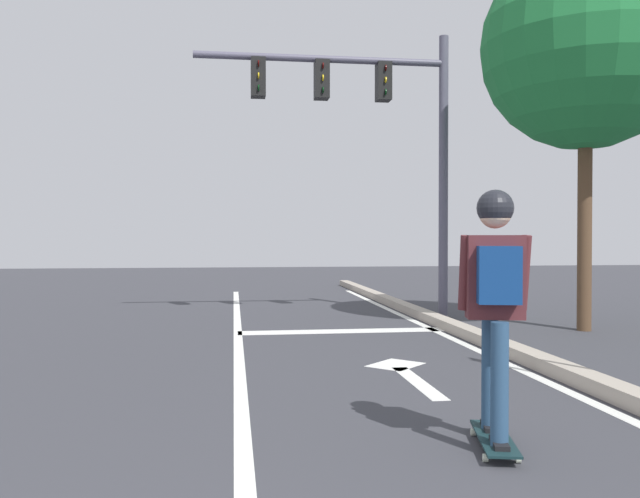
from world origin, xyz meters
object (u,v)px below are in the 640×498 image
(roadside_tree, at_px, (586,46))
(traffic_signal_mast, at_px, (370,115))
(skater, at_px, (495,282))
(skateboard, at_px, (494,439))

(roadside_tree, bearing_deg, traffic_signal_mast, 145.93)
(skater, bearing_deg, traffic_signal_mast, 84.60)
(traffic_signal_mast, relative_size, roadside_tree, 0.85)
(traffic_signal_mast, bearing_deg, skater, -95.40)
(skateboard, distance_m, skater, 1.01)
(skater, xyz_separation_m, roadside_tree, (3.45, 4.92, 3.09))
(skater, distance_m, roadside_tree, 6.76)
(roadside_tree, bearing_deg, skater, -125.02)
(roadside_tree, bearing_deg, skateboard, -125.09)
(skater, relative_size, traffic_signal_mast, 0.33)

